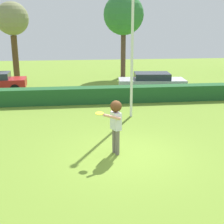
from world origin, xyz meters
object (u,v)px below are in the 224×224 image
object	(u,v)px
birch_tree	(12,21)
willow_tree	(124,15)
frisbee	(100,113)
person	(116,119)
lamppost	(132,35)
parked_car_silver	(152,82)

from	to	relation	value
birch_tree	willow_tree	distance (m)	8.57
frisbee	birch_tree	xyz separation A→B (m)	(-4.97, 14.14, 3.04)
person	birch_tree	world-z (taller)	birch_tree
person	lamppost	size ratio (longest dim) A/B	0.27
lamppost	person	bearing A→B (deg)	-107.38
person	birch_tree	size ratio (longest dim) A/B	0.31
person	willow_tree	distance (m)	16.56
parked_car_silver	willow_tree	xyz separation A→B (m)	(-0.80, 6.43, 4.27)
lamppost	frisbee	bearing A→B (deg)	-112.98
parked_car_silver	willow_tree	size ratio (longest dim) A/B	0.66
lamppost	willow_tree	world-z (taller)	lamppost
frisbee	lamppost	xyz separation A→B (m)	(1.85, 4.36, 2.25)
willow_tree	frisbee	bearing A→B (deg)	-101.89
person	birch_tree	xyz separation A→B (m)	(-5.51, 13.98, 3.31)
person	frisbee	bearing A→B (deg)	-163.94
willow_tree	lamppost	bearing A→B (deg)	-97.45
frisbee	willow_tree	world-z (taller)	willow_tree
parked_car_silver	birch_tree	distance (m)	10.90
person	lamppost	xyz separation A→B (m)	(1.32, 4.20, 2.52)
willow_tree	person	bearing A→B (deg)	-100.15
parked_car_silver	person	bearing A→B (deg)	-111.12
frisbee	parked_car_silver	size ratio (longest dim) A/B	0.06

